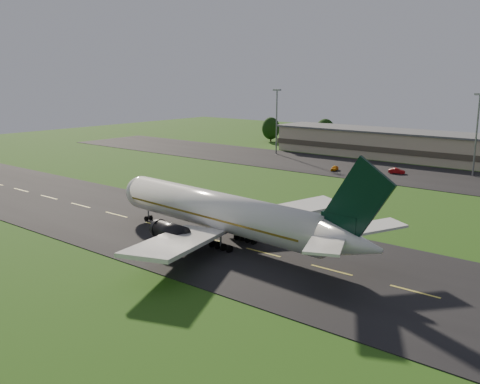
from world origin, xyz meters
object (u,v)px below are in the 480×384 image
Objects in this scene: light_mast_centre at (477,125)px; service_vehicle_a at (335,168)px; airliner at (223,213)px; light_mast_west at (277,114)px; service_vehicle_b at (397,171)px.

light_mast_centre reaches higher than service_vehicle_a.
service_vehicle_a is at bearing -153.86° from light_mast_centre.
airliner is 81.43m from light_mast_centre.
light_mast_west is 46.57m from service_vehicle_b.
light_mast_west reaches higher than airliner.
airliner reaches higher than service_vehicle_b.
light_mast_west is 4.96× the size of service_vehicle_b.
airliner is 14.13× the size of service_vehicle_a.
light_mast_west reaches higher than service_vehicle_a.
service_vehicle_a is at bearing 109.62° from airliner.
light_mast_centre is (60.00, 0.00, 0.00)m from light_mast_west.
airliner is at bearing 165.54° from service_vehicle_b.
light_mast_west is (-47.54, 80.06, 8.08)m from airliner.
service_vehicle_b is at bearing -11.55° from light_mast_west.
light_mast_west and light_mast_centre have the same top height.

